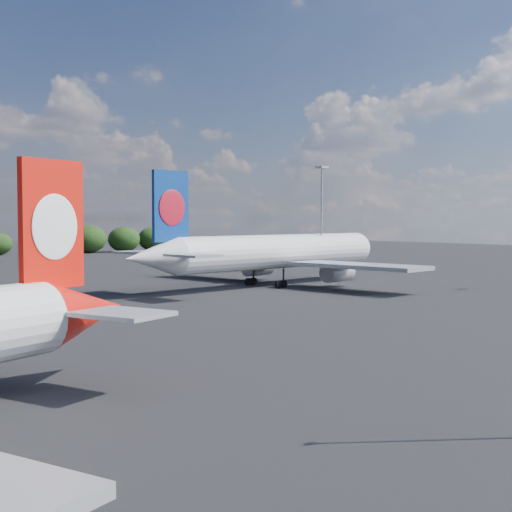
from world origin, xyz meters
TOP-DOWN VIEW (x-y plane):
  - china_southern_airliner at (55.45, 56.70)m, footprint 54.02×51.45m
  - floodlight_mast_near at (67.07, 56.63)m, footprint 1.60×1.60m

SIDE VIEW (x-z plane):
  - china_southern_airliner at x=55.45m, z-range -3.44..14.17m
  - floodlight_mast_near at x=67.07m, z-range 3.15..22.97m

